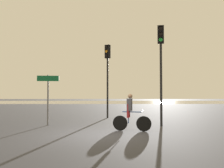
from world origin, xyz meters
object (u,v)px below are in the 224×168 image
(traffic_light_near_right, at_px, (161,57))
(cyclist, at_px, (130,112))
(traffic_light_center, at_px, (108,67))
(direction_sign_post, at_px, (48,92))

(traffic_light_near_right, relative_size, cyclist, 3.06)
(traffic_light_center, relative_size, direction_sign_post, 1.89)
(direction_sign_post, relative_size, cyclist, 1.57)
(traffic_light_center, bearing_deg, cyclist, 136.21)
(direction_sign_post, height_order, cyclist, direction_sign_post)
(traffic_light_near_right, bearing_deg, cyclist, 54.48)
(traffic_light_center, distance_m, cyclist, 6.37)
(traffic_light_near_right, xyz_separation_m, cyclist, (-1.69, -1.54, -2.67))
(cyclist, bearing_deg, traffic_light_near_right, 148.19)
(direction_sign_post, bearing_deg, traffic_light_center, -134.38)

